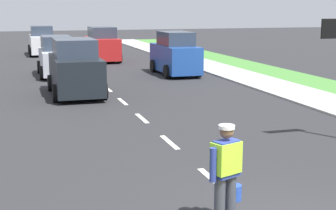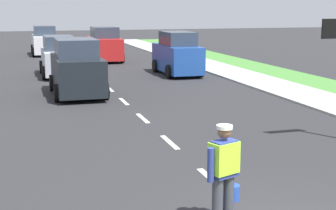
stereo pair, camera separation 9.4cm
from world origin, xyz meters
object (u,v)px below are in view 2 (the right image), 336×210
(car_parked_far, at_px, (177,55))
(car_oncoming_lead, at_px, (77,69))
(car_outgoing_far, at_px, (104,45))
(car_oncoming_third, at_px, (45,41))
(road_worker, at_px, (224,170))
(car_oncoming_second, at_px, (59,57))

(car_parked_far, bearing_deg, car_oncoming_lead, -140.22)
(car_outgoing_far, xyz_separation_m, car_oncoming_third, (-3.49, 5.45, -0.05))
(road_worker, height_order, car_oncoming_third, car_oncoming_third)
(car_oncoming_second, bearing_deg, car_parked_far, -12.14)
(car_outgoing_far, xyz_separation_m, car_oncoming_lead, (-3.15, -12.36, 0.02))
(road_worker, distance_m, car_parked_far, 18.41)
(road_worker, xyz_separation_m, car_oncoming_lead, (-0.89, 13.04, 0.11))
(car_oncoming_third, xyz_separation_m, car_oncoming_lead, (0.34, -17.81, 0.06))
(car_oncoming_third, relative_size, car_oncoming_lead, 0.99)
(car_outgoing_far, distance_m, car_oncoming_second, 7.20)
(car_oncoming_third, height_order, car_oncoming_lead, car_oncoming_lead)
(car_parked_far, height_order, car_oncoming_third, car_parked_far)
(car_oncoming_lead, bearing_deg, car_outgoing_far, 75.70)
(car_parked_far, bearing_deg, road_worker, -105.11)
(road_worker, height_order, car_oncoming_second, car_oncoming_second)
(car_outgoing_far, relative_size, car_oncoming_second, 1.06)
(road_worker, xyz_separation_m, car_parked_far, (4.80, 17.78, 0.10))
(car_oncoming_second, bearing_deg, road_worker, -86.62)
(car_parked_far, relative_size, car_oncoming_second, 1.01)
(car_oncoming_lead, xyz_separation_m, car_oncoming_second, (-0.24, 6.01, -0.10))
(road_worker, height_order, car_oncoming_lead, car_oncoming_lead)
(car_oncoming_lead, bearing_deg, car_oncoming_third, 91.08)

